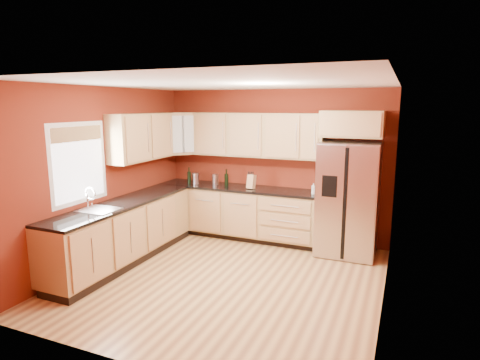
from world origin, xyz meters
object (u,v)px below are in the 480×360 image
object	(u,v)px
refrigerator	(348,199)
knife_block	(251,182)
canister_left	(196,179)
soap_dispenser	(313,189)
wine_bottle_a	(189,175)

from	to	relation	value
refrigerator	knife_block	xyz separation A→B (m)	(-1.63, 0.02, 0.15)
canister_left	knife_block	distance (m)	1.08
soap_dispenser	canister_left	bearing A→B (deg)	179.47
wine_bottle_a	knife_block	bearing A→B (deg)	1.44
refrigerator	knife_block	size ratio (longest dim) A/B	7.36
refrigerator	soap_dispenser	bearing A→B (deg)	-179.50
canister_left	refrigerator	bearing A→B (deg)	-0.32
soap_dispenser	knife_block	bearing A→B (deg)	178.55
wine_bottle_a	knife_block	size ratio (longest dim) A/B	1.25
canister_left	knife_block	size ratio (longest dim) A/B	0.82
refrigerator	wine_bottle_a	bearing A→B (deg)	-179.84
refrigerator	knife_block	world-z (taller)	refrigerator
knife_block	soap_dispenser	size ratio (longest dim) A/B	1.38
canister_left	wine_bottle_a	world-z (taller)	wine_bottle_a
refrigerator	knife_block	bearing A→B (deg)	179.21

